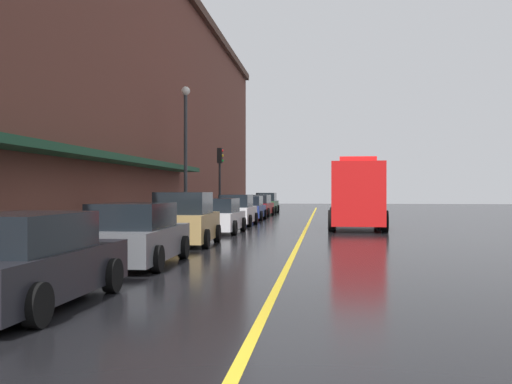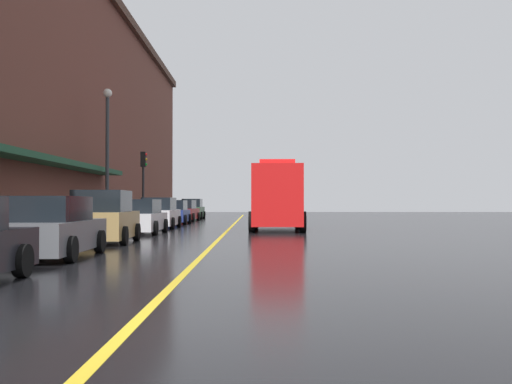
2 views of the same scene
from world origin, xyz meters
The scene contains 18 objects.
ground_plane centered at (0.00, 25.00, 0.00)m, with size 112.00×112.00×0.00m, color black.
sidewalk_left centered at (-6.20, 25.00, 0.07)m, with size 2.40×70.00×0.15m, color #ADA8A0.
lane_center_stripe centered at (0.00, 25.00, 0.00)m, with size 0.16×70.00×0.01m, color gold.
brick_building_left centered at (-11.77, 23.99, 7.12)m, with size 9.91×64.00×14.22m.
parked_car_1 centered at (-3.92, 8.35, 0.75)m, with size 2.17×4.68×1.59m.
parked_car_2 centered at (-3.96, 13.98, 0.86)m, with size 2.22×4.23×1.85m.
parked_car_3 centered at (-3.86, 19.95, 0.74)m, with size 2.13×4.35×1.57m.
parked_car_4 centered at (-3.89, 25.90, 0.79)m, with size 1.98×4.59×1.69m.
parked_car_5 centered at (-3.95, 32.07, 0.74)m, with size 1.96×4.25×1.56m.
parked_car_6 centered at (-4.00, 38.11, 0.75)m, with size 2.07×4.82×1.60m.
parked_car_7 centered at (-4.02, 44.17, 0.81)m, with size 1.96×4.29×1.73m.
fire_truck centered at (2.54, 24.28, 1.66)m, with size 2.93×8.43×3.48m.
parking_meter_0 centered at (-5.35, 18.81, 1.06)m, with size 0.14×0.18×1.33m.
parking_meter_1 centered at (-5.35, 25.15, 1.06)m, with size 0.14×0.18×1.33m.
parking_meter_2 centered at (-5.35, 15.14, 1.06)m, with size 0.14×0.18×1.33m.
parking_meter_3 centered at (-5.35, 43.68, 1.06)m, with size 0.14×0.18×1.33m.
street_lamp_left centered at (-5.95, 22.46, 4.40)m, with size 0.44×0.44×6.94m.
traffic_light_near centered at (-5.29, 28.49, 3.16)m, with size 0.38×0.36×4.30m.
Camera 2 is at (1.44, -7.18, 1.44)m, focal length 41.99 mm.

